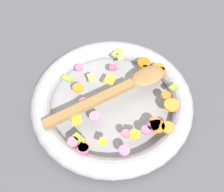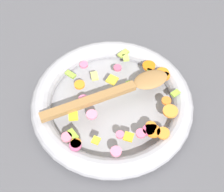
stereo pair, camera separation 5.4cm
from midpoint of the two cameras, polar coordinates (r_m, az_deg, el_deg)
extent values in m
plane|color=#4C4C51|center=(0.80, 1.93, -2.15)|extent=(4.00, 4.00, 0.00)
cylinder|color=gray|center=(0.80, 1.94, -1.92)|extent=(0.36, 0.36, 0.01)
torus|color=#9E9EA5|center=(0.78, 1.98, -1.16)|extent=(0.41, 0.41, 0.05)
cylinder|color=orange|center=(0.72, 11.47, -6.78)|extent=(0.04, 0.04, 0.01)
cylinder|color=orange|center=(0.72, 9.28, -5.65)|extent=(0.04, 0.04, 0.01)
cylinder|color=orange|center=(0.83, 8.64, 5.38)|extent=(0.04, 0.04, 0.01)
cylinder|color=orange|center=(0.75, 12.66, -2.82)|extent=(0.04, 0.04, 0.01)
cylinder|color=orange|center=(0.69, -4.38, -8.79)|extent=(0.03, 0.03, 0.01)
cylinder|color=orange|center=(0.81, 11.57, 3.50)|extent=(0.03, 0.03, 0.01)
cylinder|color=orange|center=(0.72, 9.66, -6.44)|extent=(0.05, 0.05, 0.01)
cylinder|color=orange|center=(0.78, -3.99, 1.98)|extent=(0.04, 0.04, 0.01)
cylinder|color=orange|center=(0.77, 11.90, -0.96)|extent=(0.02, 0.02, 0.01)
cylinder|color=orange|center=(0.82, 11.11, 4.09)|extent=(0.03, 0.03, 0.01)
cube|color=#BEC661|center=(0.79, -1.29, 3.57)|extent=(0.03, 0.03, 0.01)
cube|color=#A0BD48|center=(0.85, 3.94, 7.70)|extent=(0.02, 0.03, 0.01)
cube|color=#8EBE37|center=(0.78, 13.45, 0.40)|extent=(0.02, 0.03, 0.01)
cube|color=#7FC032|center=(0.78, 5.33, 1.79)|extent=(0.03, 0.03, 0.01)
cube|color=#AEC955|center=(0.84, 4.39, 6.90)|extent=(0.03, 0.03, 0.01)
cube|color=#89AB3D|center=(0.80, -5.69, 3.85)|extent=(0.03, 0.02, 0.01)
cube|color=#88AB33|center=(0.70, -4.97, -7.14)|extent=(0.03, 0.02, 0.01)
cube|color=#A3D246|center=(0.81, 8.62, 4.13)|extent=(0.02, 0.03, 0.01)
cylinder|color=#E14973|center=(0.72, 8.89, -6.30)|extent=(0.03, 0.03, 0.01)
cylinder|color=#ED6588|center=(0.71, 7.48, -6.91)|extent=(0.03, 0.03, 0.01)
cylinder|color=#D75374|center=(0.81, 2.92, 5.07)|extent=(0.03, 0.03, 0.01)
cylinder|color=#CE5180|center=(0.69, -4.47, -9.09)|extent=(0.04, 0.04, 0.01)
cylinder|color=#D86693|center=(0.75, -3.23, -0.72)|extent=(0.03, 0.03, 0.01)
cylinder|color=#DE6788|center=(0.70, 3.69, -7.19)|extent=(0.02, 0.02, 0.01)
cylinder|color=pink|center=(0.73, -1.62, -3.52)|extent=(0.04, 0.04, 0.01)
cylinder|color=pink|center=(0.68, 3.02, -10.19)|extent=(0.03, 0.03, 0.01)
cylinder|color=pink|center=(0.70, -6.10, -7.58)|extent=(0.03, 0.03, 0.01)
cylinder|color=pink|center=(0.82, -3.31, 5.63)|extent=(0.02, 0.02, 0.01)
cube|color=yellow|center=(0.73, -4.99, -3.82)|extent=(0.03, 0.03, 0.01)
cube|color=yellow|center=(0.69, -0.70, -8.23)|extent=(0.02, 0.02, 0.01)
cube|color=gold|center=(0.70, 5.27, -7.55)|extent=(0.02, 0.02, 0.01)
cube|color=gold|center=(0.79, 2.00, 2.87)|extent=(0.03, 0.03, 0.01)
cube|color=olive|center=(0.74, -2.17, -1.02)|extent=(0.16, 0.20, 0.01)
ellipsoid|color=olive|center=(0.78, 9.04, 2.92)|extent=(0.10, 0.11, 0.01)
camera|label=1|loc=(0.03, -87.97, 2.88)|focal=50.00mm
camera|label=2|loc=(0.03, 92.03, -2.88)|focal=50.00mm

